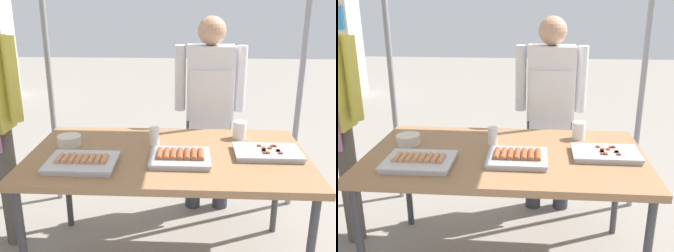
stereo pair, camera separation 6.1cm
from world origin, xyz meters
TOP-DOWN VIEW (x-y plane):
  - stall_table at (0.00, 0.00)m, footprint 1.60×0.90m
  - tray_grilled_sausages at (0.07, -0.11)m, footprint 0.33×0.28m
  - tray_meat_skewers at (0.57, 0.00)m, footprint 0.38×0.25m
  - tray_pork_links at (-0.45, -0.20)m, footprint 0.37×0.29m
  - condiment_bowl at (-0.61, 0.10)m, footprint 0.14×0.14m
  - drink_cup_near_edge at (-0.09, 0.13)m, footprint 0.06×0.06m
  - drink_cup_by_wok at (0.45, 0.28)m, footprint 0.08×0.08m
  - vendor_woman at (0.27, 0.72)m, footprint 0.52×0.22m

SIDE VIEW (x-z plane):
  - stall_table at x=0.00m, z-range 0.32..1.07m
  - tray_meat_skewers at x=0.57m, z-range 0.75..0.79m
  - tray_pork_links at x=-0.45m, z-range 0.74..0.80m
  - tray_grilled_sausages at x=0.07m, z-range 0.75..0.80m
  - condiment_bowl at x=-0.61m, z-range 0.75..0.81m
  - drink_cup_near_edge at x=-0.09m, z-range 0.75..0.86m
  - drink_cup_by_wok at x=0.45m, z-range 0.75..0.86m
  - vendor_woman at x=0.27m, z-range 0.13..1.62m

